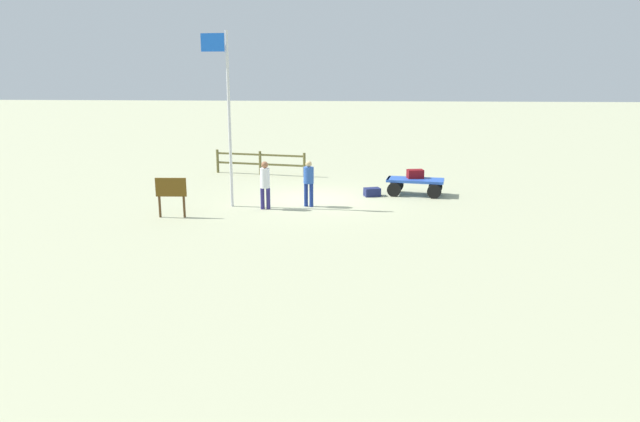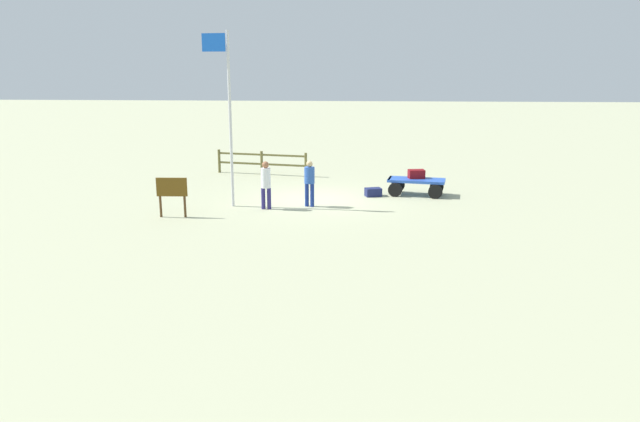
% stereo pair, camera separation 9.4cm
% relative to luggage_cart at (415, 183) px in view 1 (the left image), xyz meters
% --- Properties ---
extents(ground_plane, '(120.00, 120.00, 0.00)m').
position_rel_luggage_cart_xyz_m(ground_plane, '(3.72, 1.12, -0.45)').
color(ground_plane, '#B0B28C').
extents(luggage_cart, '(2.26, 1.41, 0.63)m').
position_rel_luggage_cart_xyz_m(luggage_cart, '(0.00, 0.00, 0.00)').
color(luggage_cart, blue).
rests_on(luggage_cart, ground).
extents(suitcase_maroon, '(0.66, 0.49, 0.33)m').
position_rel_luggage_cart_xyz_m(suitcase_maroon, '(-0.02, -0.16, 0.34)').
color(suitcase_maroon, maroon).
rests_on(suitcase_maroon, luggage_cart).
extents(suitcase_tan, '(0.68, 0.54, 0.31)m').
position_rel_luggage_cart_xyz_m(suitcase_tan, '(1.62, 0.31, -0.30)').
color(suitcase_tan, '#192150').
rests_on(suitcase_tan, ground).
extents(worker_lead, '(0.44, 0.44, 1.63)m').
position_rel_luggage_cart_xyz_m(worker_lead, '(3.89, 2.15, 0.51)').
color(worker_lead, navy).
rests_on(worker_lead, ground).
extents(worker_trailing, '(0.34, 0.34, 1.67)m').
position_rel_luggage_cart_xyz_m(worker_trailing, '(5.35, 2.64, 0.51)').
color(worker_trailing, navy).
rests_on(worker_trailing, ground).
extents(flagpole, '(0.94, 0.22, 5.98)m').
position_rel_luggage_cart_xyz_m(flagpole, '(6.68, 2.29, 3.06)').
color(flagpole, silver).
rests_on(flagpole, ground).
extents(signboard, '(1.00, 0.12, 1.31)m').
position_rel_luggage_cart_xyz_m(signboard, '(8.23, 3.97, 0.42)').
color(signboard, '#4C3319').
rests_on(signboard, ground).
extents(wooden_fence, '(4.19, 0.94, 1.07)m').
position_rel_luggage_cart_xyz_m(wooden_fence, '(6.57, -4.00, 0.17)').
color(wooden_fence, brown).
rests_on(wooden_fence, ground).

